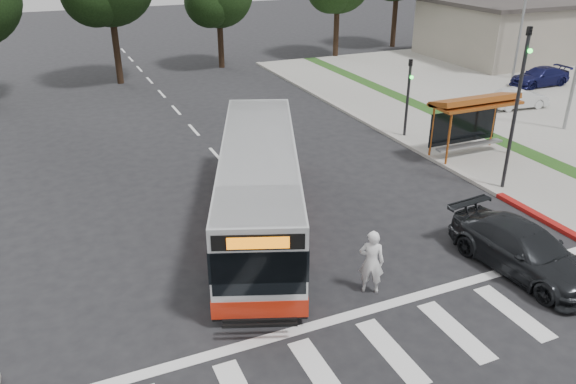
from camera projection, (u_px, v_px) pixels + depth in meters
ground at (306, 256)px, 18.29m from camera, size 140.00×140.00×0.00m
sidewalk_east at (432, 136)px, 28.91m from camera, size 4.00×40.00×0.12m
curb_east at (400, 141)px, 28.18m from camera, size 0.30×40.00×0.15m
curb_east_red at (560, 228)px, 19.87m from camera, size 0.32×6.00×0.15m
parking_lot at (571, 100)px, 34.95m from camera, size 18.00×36.00×0.10m
commercial_building at (519, 30)px, 46.56m from camera, size 14.00×10.00×4.40m
building_roof_cap at (524, 0)px, 45.57m from camera, size 14.60×10.60×0.30m
crosswalk_ladder at (391, 351)px, 14.13m from camera, size 18.00×2.60×0.01m
bus_shelter at (474, 108)px, 25.47m from camera, size 4.20×1.60×2.86m
traffic_signal_ne_tall at (518, 97)px, 21.39m from camera, size 0.18×0.37×6.50m
traffic_signal_ne_short at (408, 90)px, 27.79m from camera, size 0.18×0.37×4.00m
transit_bus at (259, 187)px, 19.61m from camera, size 6.56×11.80×3.01m
pedestrian at (371, 262)px, 16.10m from camera, size 0.87×0.80×2.01m
dark_sedan at (523, 249)px, 17.25m from camera, size 2.51×5.20×1.46m
parked_car_1 at (519, 98)px, 33.03m from camera, size 3.65×1.60×1.17m
parked_car_3 at (540, 77)px, 37.87m from camera, size 4.27×1.79×1.23m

